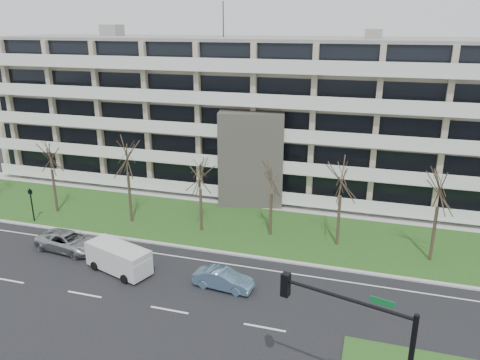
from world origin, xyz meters
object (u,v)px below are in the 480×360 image
(white_van, at_px, (119,257))
(pedestrian_signal, at_px, (31,201))
(traffic_signal, at_px, (362,345))
(silver_pickup, at_px, (69,241))
(blue_sedan, at_px, (223,279))

(white_van, xyz_separation_m, pedestrian_signal, (-11.88, 5.57, 0.81))
(traffic_signal, xyz_separation_m, pedestrian_signal, (-28.61, 14.65, -2.37))
(silver_pickup, distance_m, blue_sedan, 13.26)
(silver_pickup, xyz_separation_m, pedestrian_signal, (-6.42, 3.81, 1.23))
(pedestrian_signal, bearing_deg, silver_pickup, -18.50)
(traffic_signal, bearing_deg, white_van, 166.26)
(white_van, relative_size, traffic_signal, 0.79)
(silver_pickup, distance_m, traffic_signal, 24.96)
(silver_pickup, bearing_deg, pedestrian_signal, 65.58)
(blue_sedan, height_order, traffic_signal, traffic_signal)
(blue_sedan, distance_m, white_van, 7.71)
(silver_pickup, relative_size, blue_sedan, 1.31)
(blue_sedan, relative_size, pedestrian_signal, 1.30)
(silver_pickup, relative_size, pedestrian_signal, 1.71)
(white_van, bearing_deg, silver_pickup, -179.67)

